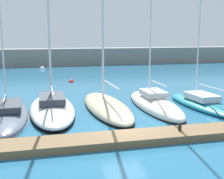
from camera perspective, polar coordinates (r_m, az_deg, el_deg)
ground_plane at (r=18.31m, az=2.34°, el=-8.13°), size 120.00×120.00×0.00m
dock_pier at (r=16.88m, az=3.80°, el=-9.06°), size 19.85×1.96×0.40m
breakwater_seawall at (r=58.60m, az=-9.10°, el=6.11°), size 108.00×3.99×3.11m
sailboat_slate_nearest at (r=22.73m, az=-19.20°, el=-4.33°), size 3.45×10.37×16.22m
sailboat_white_second at (r=23.06m, az=-11.20°, el=-3.32°), size 3.35×10.34×17.89m
sailboat_sand_third at (r=23.42m, az=-1.03°, el=-3.10°), size 3.16×10.37×17.34m
sailboat_ivory_fourth at (r=24.34m, az=7.98°, el=-2.64°), size 2.63×9.73×21.00m
sailboat_teal_fifth at (r=25.55m, az=16.73°, el=-2.39°), size 3.36×9.12×19.57m
mooring_buoy_red at (r=37.52m, az=-7.66°, el=1.39°), size 0.63×0.63×0.63m
mooring_buoy_white at (r=52.53m, az=-12.95°, el=3.78°), size 0.85×0.85×0.85m
dock_bollard at (r=17.78m, az=12.62°, el=-6.86°), size 0.20×0.20×0.44m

